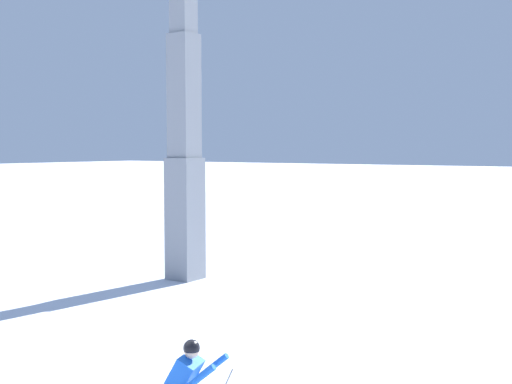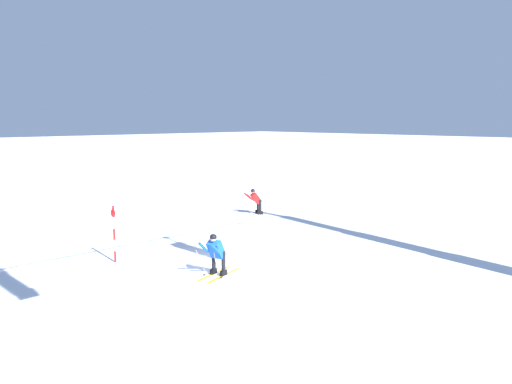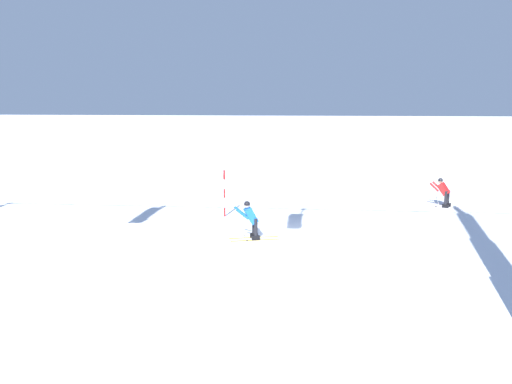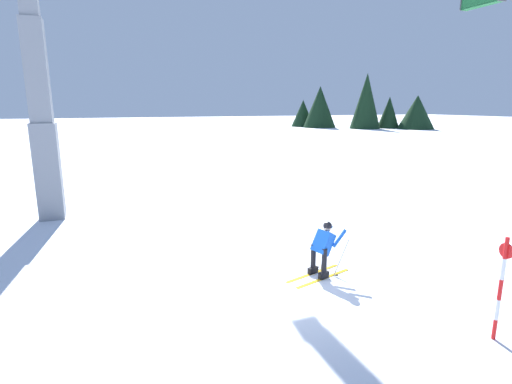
{
  "view_description": "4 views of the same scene",
  "coord_description": "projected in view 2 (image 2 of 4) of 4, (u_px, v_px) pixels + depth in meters",
  "views": [
    {
      "loc": [
        6.83,
        -5.82,
        3.89
      ],
      "look_at": [
        0.89,
        2.89,
        3.16
      ],
      "focal_mm": 45.83,
      "sensor_mm": 36.0,
      "label": 1
    },
    {
      "loc": [
        10.99,
        12.42,
        4.88
      ],
      "look_at": [
        0.93,
        2.0,
        2.78
      ],
      "focal_mm": 35.36,
      "sensor_mm": 36.0,
      "label": 2
    },
    {
      "loc": [
        -0.77,
        19.18,
        4.96
      ],
      "look_at": [
        0.88,
        2.89,
        2.11
      ],
      "focal_mm": 38.24,
      "sensor_mm": 36.0,
      "label": 3
    },
    {
      "loc": [
        -3.64,
        -7.56,
        4.24
      ],
      "look_at": [
        0.26,
        2.56,
        1.83
      ],
      "focal_mm": 27.75,
      "sensor_mm": 36.0,
      "label": 4
    }
  ],
  "objects": [
    {
      "name": "skier_distant_uphill",
      "position": [
        256.0,
        200.0,
        25.98
      ],
      "size": [
        1.75,
        1.29,
        1.45
      ],
      "color": "white",
      "rests_on": "ground_plane"
    },
    {
      "name": "ground_plane",
      "position": [
        235.0,
        264.0,
        17.1
      ],
      "size": [
        260.0,
        260.0,
        0.0
      ],
      "primitive_type": "plane",
      "color": "white"
    },
    {
      "name": "trail_marker_pole",
      "position": [
        114.0,
        232.0,
        17.17
      ],
      "size": [
        0.07,
        0.28,
        1.97
      ],
      "color": "red",
      "rests_on": "ground_plane"
    },
    {
      "name": "skier_carving_main",
      "position": [
        216.0,
        252.0,
        15.69
      ],
      "size": [
        1.85,
        1.01,
        1.49
      ],
      "color": "yellow",
      "rests_on": "ground_plane"
    }
  ]
}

